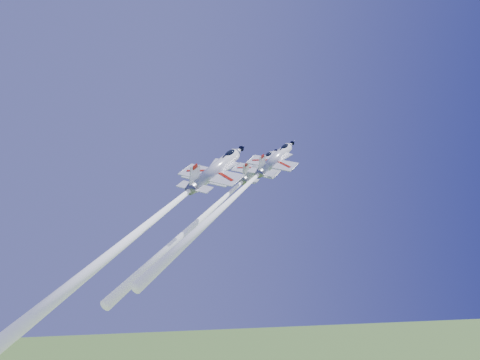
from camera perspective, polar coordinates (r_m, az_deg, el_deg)
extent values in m
cylinder|color=silver|center=(100.41, 1.99, 1.39)|extent=(4.31, 7.71, 10.23)
cone|color=silver|center=(105.43, 3.61, 2.86)|extent=(2.72, 3.09, 2.90)
cone|color=black|center=(106.62, 3.97, 3.18)|extent=(1.37, 1.56, 1.45)
cone|color=slate|center=(95.92, 0.34, -0.10)|extent=(2.54, 2.57, 2.07)
ellipsoid|color=black|center=(103.37, 3.05, 2.67)|extent=(2.55, 2.59, 2.26)
cube|color=black|center=(102.21, 2.70, 2.48)|extent=(0.79, 0.82, 0.76)
cube|color=silver|center=(99.68, 1.70, 1.02)|extent=(8.82, 7.50, 3.82)
cube|color=silver|center=(102.59, 1.98, 1.90)|extent=(2.71, 2.46, 1.79)
cube|color=silver|center=(101.62, 3.10, 1.69)|extent=(2.71, 2.46, 1.79)
cube|color=silver|center=(96.60, 0.59, 0.08)|extent=(4.75, 4.04, 2.03)
cube|color=silver|center=(96.11, 0.62, 0.93)|extent=(1.94, 2.76, 3.36)
cube|color=#A41508|center=(95.77, 0.65, 1.64)|extent=(0.89, 0.99, 0.99)
cube|color=black|center=(100.79, 2.01, 0.98)|extent=(6.07, 5.64, 4.75)
sphere|color=white|center=(95.75, 0.27, -0.16)|extent=(0.96, 1.06, 0.96)
cone|color=white|center=(83.15, -5.85, -5.66)|extent=(8.77, 20.97, 31.39)
cylinder|color=silver|center=(101.03, -3.04, 0.70)|extent=(4.83, 8.64, 11.46)
cone|color=silver|center=(106.33, -0.98, 2.37)|extent=(3.05, 3.47, 3.24)
cone|color=black|center=(107.60, -0.53, 2.74)|extent=(1.54, 1.74, 1.63)
cone|color=slate|center=(96.34, -5.13, -1.00)|extent=(2.85, 2.88, 2.32)
ellipsoid|color=black|center=(104.13, -1.71, 2.15)|extent=(2.86, 2.91, 2.53)
cube|color=black|center=(102.89, -2.16, 1.93)|extent=(0.89, 0.92, 0.85)
cube|color=silver|center=(100.27, -3.39, 0.28)|extent=(9.89, 8.41, 4.28)
cube|color=silver|center=(103.45, -2.93, 1.29)|extent=(3.04, 2.75, 2.01)
cube|color=silver|center=(102.19, -1.74, 1.04)|extent=(3.04, 2.75, 2.01)
cube|color=silver|center=(97.06, -4.81, -0.79)|extent=(5.33, 4.53, 2.28)
cube|color=silver|center=(96.48, -4.81, 0.15)|extent=(2.18, 3.09, 3.77)
cube|color=#A41508|center=(96.07, -4.80, 0.94)|extent=(1.00, 1.11, 1.11)
cube|color=black|center=(101.46, -2.99, 0.24)|extent=(6.80, 6.32, 5.32)
sphere|color=white|center=(96.17, -5.21, -1.07)|extent=(1.07, 1.18, 1.07)
cone|color=white|center=(83.78, -12.84, -7.19)|extent=(9.66, 23.02, 34.41)
cylinder|color=silver|center=(94.93, 3.73, 2.21)|extent=(4.29, 7.68, 10.19)
cone|color=silver|center=(100.06, 5.35, 3.71)|extent=(2.71, 3.08, 2.88)
cone|color=black|center=(101.27, 5.70, 4.03)|extent=(1.37, 1.55, 1.45)
cone|color=slate|center=(90.34, 2.07, 0.68)|extent=(2.53, 2.56, 2.06)
ellipsoid|color=black|center=(97.97, 4.79, 3.53)|extent=(2.54, 2.58, 2.25)
cube|color=black|center=(96.79, 4.44, 3.34)|extent=(0.79, 0.82, 0.76)
cube|color=silver|center=(94.18, 3.44, 1.82)|extent=(8.79, 7.48, 3.81)
cube|color=silver|center=(97.11, 3.68, 2.73)|extent=(2.70, 2.45, 1.79)
cube|color=silver|center=(96.20, 4.87, 2.51)|extent=(2.70, 2.45, 1.79)
cube|color=silver|center=(91.04, 2.32, 0.86)|extent=(4.74, 4.03, 2.03)
cube|color=silver|center=(90.57, 2.36, 1.76)|extent=(1.93, 2.75, 3.35)
cube|color=#A41508|center=(90.24, 2.40, 2.52)|extent=(0.89, 0.99, 0.99)
cube|color=black|center=(95.30, 3.74, 1.77)|extent=(6.05, 5.62, 4.73)
sphere|color=white|center=(90.16, 2.00, 0.62)|extent=(0.95, 1.05, 0.95)
cone|color=white|center=(78.42, -3.55, -4.51)|extent=(8.11, 19.06, 28.36)
cylinder|color=silver|center=(88.91, -2.69, 1.09)|extent=(5.17, 9.26, 12.28)
cone|color=silver|center=(94.66, -0.23, 3.07)|extent=(3.27, 3.71, 3.48)
cone|color=black|center=(96.04, 0.30, 3.50)|extent=(1.65, 1.87, 1.75)
cone|color=slate|center=(83.87, -5.25, -0.98)|extent=(3.06, 3.09, 2.49)
ellipsoid|color=black|center=(92.28, -1.10, 2.82)|extent=(3.06, 3.11, 2.71)
cube|color=black|center=(90.94, -1.63, 2.56)|extent=(0.95, 0.99, 0.91)
cube|color=silver|center=(88.09, -3.12, 0.57)|extent=(10.60, 9.01, 4.59)
cube|color=silver|center=(91.51, -2.57, 1.78)|extent=(3.26, 2.95, 2.16)
cube|color=silver|center=(90.17, -1.12, 1.49)|extent=(3.26, 2.95, 2.16)
cube|color=silver|center=(84.63, -4.85, -0.73)|extent=(5.71, 4.86, 2.44)
cube|color=silver|center=(84.02, -4.86, 0.43)|extent=(2.33, 3.31, 4.04)
cube|color=#A41508|center=(83.59, -4.84, 1.40)|extent=(1.07, 1.19, 1.19)
cube|color=black|center=(89.36, -2.64, 0.52)|extent=(7.29, 6.77, 5.71)
sphere|color=white|center=(83.68, -5.35, -1.07)|extent=(1.15, 1.27, 1.15)
cone|color=white|center=(71.66, -14.22, -8.15)|extent=(9.76, 22.94, 34.13)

